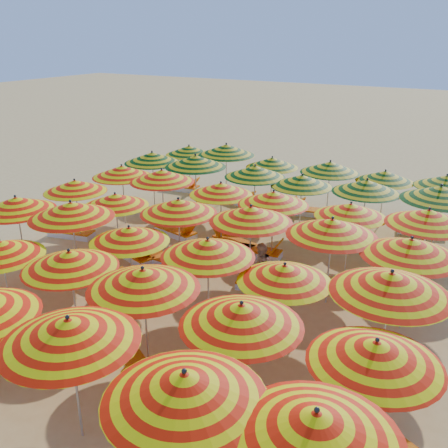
# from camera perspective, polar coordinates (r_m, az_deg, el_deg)

# --- Properties ---
(ground) EXTENTS (120.00, 120.00, 0.00)m
(ground) POSITION_cam_1_polar(r_m,az_deg,el_deg) (15.41, -0.92, -6.15)
(ground) COLOR #DDAF62
(ground) RESTS_ON ground
(umbrella_3) EXTENTS (2.63, 2.63, 2.60)m
(umbrella_3) POSITION_cam_1_polar(r_m,az_deg,el_deg) (9.10, -17.29, -11.58)
(umbrella_3) COLOR silver
(umbrella_3) RESTS_ON ground
(umbrella_4) EXTENTS (3.25, 3.25, 2.61)m
(umbrella_4) POSITION_cam_1_polar(r_m,az_deg,el_deg) (7.54, -4.51, -18.06)
(umbrella_4) COLOR silver
(umbrella_4) RESTS_ON ground
(umbrella_5) EXTENTS (3.01, 3.01, 2.57)m
(umbrella_5) POSITION_cam_1_polar(r_m,az_deg,el_deg) (7.11, 10.42, -21.78)
(umbrella_5) COLOR silver
(umbrella_5) RESTS_ON ground
(umbrella_7) EXTENTS (2.36, 2.36, 2.27)m
(umbrella_7) POSITION_cam_1_polar(r_m,az_deg,el_deg) (13.66, -24.18, -2.59)
(umbrella_7) COLOR silver
(umbrella_7) RESTS_ON ground
(umbrella_8) EXTENTS (2.88, 2.88, 2.39)m
(umbrella_8) POSITION_cam_1_polar(r_m,az_deg,el_deg) (12.15, -17.22, -3.95)
(umbrella_8) COLOR silver
(umbrella_8) RESTS_ON ground
(umbrella_9) EXTENTS (3.17, 3.17, 2.55)m
(umbrella_9) POSITION_cam_1_polar(r_m,az_deg,el_deg) (10.58, -9.23, -6.26)
(umbrella_9) COLOR silver
(umbrella_9) RESTS_ON ground
(umbrella_10) EXTENTS (2.99, 2.99, 2.49)m
(umbrella_10) POSITION_cam_1_polar(r_m,az_deg,el_deg) (9.33, 2.00, -10.35)
(umbrella_10) COLOR silver
(umbrella_10) RESTS_ON ground
(umbrella_11) EXTENTS (2.64, 2.64, 2.42)m
(umbrella_11) POSITION_cam_1_polar(r_m,az_deg,el_deg) (8.82, 16.95, -13.90)
(umbrella_11) COLOR silver
(umbrella_11) RESTS_ON ground
(umbrella_12) EXTENTS (2.66, 2.66, 2.48)m
(umbrella_12) POSITION_cam_1_polar(r_m,az_deg,el_deg) (16.34, -22.66, 2.10)
(umbrella_12) COLOR silver
(umbrella_12) RESTS_ON ground
(umbrella_13) EXTENTS (2.61, 2.61, 2.60)m
(umbrella_13) POSITION_cam_1_polar(r_m,az_deg,el_deg) (14.92, -17.07, 1.53)
(umbrella_13) COLOR silver
(umbrella_13) RESTS_ON ground
(umbrella_14) EXTENTS (2.33, 2.33, 2.28)m
(umbrella_14) POSITION_cam_1_polar(r_m,az_deg,el_deg) (13.53, -10.77, -1.19)
(umbrella_14) COLOR silver
(umbrella_14) RESTS_ON ground
(umbrella_15) EXTENTS (3.07, 3.07, 2.46)m
(umbrella_15) POSITION_cam_1_polar(r_m,az_deg,el_deg) (12.08, -1.87, -2.78)
(umbrella_15) COLOR silver
(umbrella_15) RESTS_ON ground
(umbrella_16) EXTENTS (2.70, 2.70, 2.28)m
(umbrella_16) POSITION_cam_1_polar(r_m,az_deg,el_deg) (11.29, 6.93, -5.62)
(umbrella_16) COLOR silver
(umbrella_16) RESTS_ON ground
(umbrella_17) EXTENTS (3.05, 3.05, 2.63)m
(umbrella_17) POSITION_cam_1_polar(r_m,az_deg,el_deg) (10.68, 18.52, -6.45)
(umbrella_17) COLOR silver
(umbrella_17) RESTS_ON ground
(umbrella_18) EXTENTS (2.80, 2.80, 2.32)m
(umbrella_18) POSITION_cam_1_polar(r_m,az_deg,el_deg) (18.14, -16.67, 4.18)
(umbrella_18) COLOR silver
(umbrella_18) RESTS_ON ground
(umbrella_19) EXTENTS (2.30, 2.30, 2.26)m
(umbrella_19) POSITION_cam_1_polar(r_m,az_deg,el_deg) (16.47, -12.31, 2.70)
(umbrella_19) COLOR silver
(umbrella_19) RESTS_ON ground
(umbrella_20) EXTENTS (2.34, 2.34, 2.48)m
(umbrella_20) POSITION_cam_1_polar(r_m,az_deg,el_deg) (14.97, -5.23, 2.01)
(umbrella_20) COLOR silver
(umbrella_20) RESTS_ON ground
(umbrella_21) EXTENTS (3.13, 3.13, 2.53)m
(umbrella_21) POSITION_cam_1_polar(r_m,az_deg,el_deg) (14.14, 3.09, 1.12)
(umbrella_21) COLOR silver
(umbrella_21) RESTS_ON ground
(umbrella_22) EXTENTS (3.09, 3.09, 2.56)m
(umbrella_22) POSITION_cam_1_polar(r_m,az_deg,el_deg) (13.40, 12.24, -0.38)
(umbrella_22) COLOR silver
(umbrella_22) RESTS_ON ground
(umbrella_23) EXTENTS (3.08, 3.08, 2.52)m
(umbrella_23) POSITION_cam_1_polar(r_m,az_deg,el_deg) (12.78, 20.56, -2.55)
(umbrella_23) COLOR silver
(umbrella_23) RESTS_ON ground
(umbrella_24) EXTENTS (2.58, 2.58, 2.39)m
(umbrella_24) POSITION_cam_1_polar(r_m,az_deg,el_deg) (19.42, -11.60, 5.92)
(umbrella_24) COLOR silver
(umbrella_24) RESTS_ON ground
(umbrella_25) EXTENTS (2.57, 2.57, 2.49)m
(umbrella_25) POSITION_cam_1_polar(r_m,az_deg,el_deg) (18.23, -7.11, 5.48)
(umbrella_25) COLOR silver
(umbrella_25) RESTS_ON ground
(umbrella_26) EXTENTS (2.81, 2.81, 2.32)m
(umbrella_26) POSITION_cam_1_polar(r_m,az_deg,el_deg) (17.07, -0.35, 4.03)
(umbrella_26) COLOR silver
(umbrella_26) RESTS_ON ground
(umbrella_27) EXTENTS (2.31, 2.31, 2.41)m
(umbrella_27) POSITION_cam_1_polar(r_m,az_deg,el_deg) (15.92, 5.67, 2.95)
(umbrella_27) COLOR silver
(umbrella_27) RESTS_ON ground
(umbrella_28) EXTENTS (2.36, 2.36, 2.31)m
(umbrella_28) POSITION_cam_1_polar(r_m,az_deg,el_deg) (15.52, 14.27, 1.55)
(umbrella_28) COLOR silver
(umbrella_28) RESTS_ON ground
(umbrella_29) EXTENTS (3.08, 3.08, 2.50)m
(umbrella_29) POSITION_cam_1_polar(r_m,az_deg,el_deg) (15.11, 22.31, 0.72)
(umbrella_29) COLOR silver
(umbrella_29) RESTS_ON ground
(umbrella_30) EXTENTS (2.78, 2.78, 2.47)m
(umbrella_30) POSITION_cam_1_polar(r_m,az_deg,el_deg) (21.09, -8.20, 7.52)
(umbrella_30) COLOR silver
(umbrella_30) RESTS_ON ground
(umbrella_31) EXTENTS (2.78, 2.78, 2.58)m
(umbrella_31) POSITION_cam_1_polar(r_m,az_deg,el_deg) (19.90, -3.29, 7.18)
(umbrella_31) COLOR silver
(umbrella_31) RESTS_ON ground
(umbrella_32) EXTENTS (3.01, 3.01, 2.45)m
(umbrella_32) POSITION_cam_1_polar(r_m,az_deg,el_deg) (18.84, 3.57, 6.00)
(umbrella_32) COLOR silver
(umbrella_32) RESTS_ON ground
(umbrella_33) EXTENTS (2.80, 2.80, 2.37)m
(umbrella_33) POSITION_cam_1_polar(r_m,az_deg,el_deg) (18.09, 8.89, 4.91)
(umbrella_33) COLOR silver
(umbrella_33) RESTS_ON ground
(umbrella_34) EXTENTS (2.65, 2.65, 2.45)m
(umbrella_34) POSITION_cam_1_polar(r_m,az_deg,el_deg) (17.63, 15.98, 4.16)
(umbrella_34) COLOR silver
(umbrella_34) RESTS_ON ground
(umbrella_35) EXTENTS (3.23, 3.23, 2.60)m
(umbrella_35) POSITION_cam_1_polar(r_m,az_deg,el_deg) (17.20, 23.49, 3.24)
(umbrella_35) COLOR silver
(umbrella_35) RESTS_ON ground
(umbrella_36) EXTENTS (2.39, 2.39, 2.28)m
(umbrella_36) POSITION_cam_1_polar(r_m,az_deg,el_deg) (23.04, -4.02, 8.41)
(umbrella_36) COLOR silver
(umbrella_36) RESTS_ON ground
(umbrella_37) EXTENTS (3.16, 3.16, 2.63)m
(umbrella_37) POSITION_cam_1_polar(r_m,az_deg,el_deg) (21.66, 0.26, 8.47)
(umbrella_37) COLOR silver
(umbrella_37) RESTS_ON ground
(umbrella_38) EXTENTS (2.62, 2.62, 2.30)m
(umbrella_38) POSITION_cam_1_polar(r_m,az_deg,el_deg) (20.77, 5.52, 7.00)
(umbrella_38) COLOR silver
(umbrella_38) RESTS_ON ground
(umbrella_39) EXTENTS (2.57, 2.57, 2.44)m
(umbrella_39) POSITION_cam_1_polar(r_m,az_deg,el_deg) (19.88, 12.03, 6.37)
(umbrella_39) COLOR silver
(umbrella_39) RESTS_ON ground
(umbrella_40) EXTENTS (2.62, 2.62, 2.28)m
(umbrella_40) POSITION_cam_1_polar(r_m,az_deg,el_deg) (19.67, 17.92, 5.21)
(umbrella_40) COLOR silver
(umbrella_40) RESTS_ON ground
(umbrella_41) EXTENTS (2.82, 2.82, 2.36)m
(umbrella_41) POSITION_cam_1_polar(r_m,az_deg,el_deg) (19.51, 24.07, 4.48)
(umbrella_41) COLOR silver
(umbrella_41) RESTS_ON ground
(lounger_2) EXTENTS (1.80, 0.86, 0.69)m
(lounger_2) POSITION_cam_1_polar(r_m,az_deg,el_deg) (11.28, -7.28, -16.83)
(lounger_2) COLOR white
(lounger_2) RESTS_ON ground
(lounger_4) EXTENTS (1.83, 1.13, 0.69)m
(lounger_4) POSITION_cam_1_polar(r_m,az_deg,el_deg) (16.72, -20.48, -4.71)
(lounger_4) COLOR white
(lounger_4) RESTS_ON ground
(lounger_5) EXTENTS (1.77, 0.72, 0.69)m
(lounger_5) POSITION_cam_1_polar(r_m,az_deg,el_deg) (15.46, -14.19, -6.11)
(lounger_5) COLOR white
(lounger_5) RESTS_ON ground
(lounger_6) EXTENTS (1.81, 0.91, 0.69)m
(lounger_6) POSITION_cam_1_polar(r_m,az_deg,el_deg) (19.21, -17.18, -0.93)
(lounger_6) COLOR white
(lounger_6) RESTS_ON ground
(lounger_7) EXTENTS (1.83, 1.12, 0.69)m
(lounger_7) POSITION_cam_1_polar(r_m,az_deg,el_deg) (16.81, -10.16, -3.49)
(lounger_7) COLOR white
(lounger_7) RESTS_ON ground
(lounger_8) EXTENTS (1.77, 0.70, 0.69)m
(lounger_8) POSITION_cam_1_polar(r_m,az_deg,el_deg) (16.21, -6.33, -4.23)
(lounger_8) COLOR white
(lounger_8) RESTS_ON ground
(lounger_9) EXTENTS (1.82, 0.98, 0.69)m
(lounger_9) POSITION_cam_1_polar(r_m,az_deg,el_deg) (14.72, 4.96, -6.93)
(lounger_9) COLOR white
(lounger_9) RESTS_ON ground
(lounger_10) EXTENTS (1.82, 0.93, 0.69)m
(lounger_10) POSITION_cam_1_polar(r_m,az_deg,el_deg) (18.50, -5.45, -0.89)
(lounger_10) COLOR white
(lounger_10) RESTS_ON ground
(lounger_11) EXTENTS (1.82, 1.01, 0.69)m
(lounger_11) POSITION_cam_1_polar(r_m,az_deg,el_deg) (17.51, 1.13, -2.11)
(lounger_11) COLOR white
(lounger_11) RESTS_ON ground
(lounger_12) EXTENTS (1.78, 0.75, 0.69)m
(lounger_12) POSITION_cam_1_polar(r_m,az_deg,el_deg) (16.80, 3.83, -3.19)
(lounger_12) COLOR white
(lounger_12) RESTS_ON ground
(lounger_13) EXTENTS (1.83, 1.11, 0.69)m
(lounger_13) POSITION_cam_1_polar(r_m,az_deg,el_deg) (20.86, -4.17, 1.74)
(lounger_13) COLOR white
(lounger_13) RESTS_ON ground
(lounger_14) EXTENTS (1.81, 0.92, 0.69)m
(lounger_14) POSITION_cam_1_polar(r_m,az_deg,el_deg) (17.89, 24.09, -3.54)
(lounger_14) COLOR white
(lounger_14) RESTS_ON ground
(lounger_15) EXTENTS (1.78, 0.75, 0.69)m
(lounger_15) POSITION_cam_1_polar(r_m,az_deg,el_deg) (23.85, -4.80, 4.22)
(lounger_15) COLOR white
(lounger_15) RESTS_ON ground
(lounger_16) EXTENTS (1.83, 1.10, 0.69)m
(lounger_16) POSITION_cam_1_polar(r_m,az_deg,el_deg) (21.96, 1.60, 2.79)
(lounger_16) COLOR white
(lounger_16) RESTS_ON ground
(lounger_17) EXTENTS (1.83, 1.06, 0.69)m
(lounger_17) POSITION_cam_1_polar(r_m,az_deg,el_deg) (21.27, 7.06, 2.02)
(lounger_17) COLOR white
(lounger_17) RESTS_ON ground
(lounger_18) EXTENTS (1.82, 0.93, 0.69)m
(lounger_18) POSITION_cam_1_polar(r_m,az_deg,el_deg) (20.80, 10.21, 1.39)
(lounger_18) COLOR white
(lounger_18) RESTS_ON ground
(lounger_19) EXTENTS (1.81, 0.91, 0.69)m
(lounger_19) POSITION_cam_1_polar(r_m,az_deg,el_deg) (20.01, 21.53, -0.61)
(lounger_19) COLOR white
(lounger_19) RESTS_ON ground
(beachgoer_b) EXTENTS (0.86, 0.89, 1.44)m
(beachgoer_b) POSITION_cam_1_polar(r_m,az_deg,el_deg) (14.46, 4.25, -4.94)
(beachgoer_b) COLOR tan
(beachgoer_b) RESTS_ON ground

